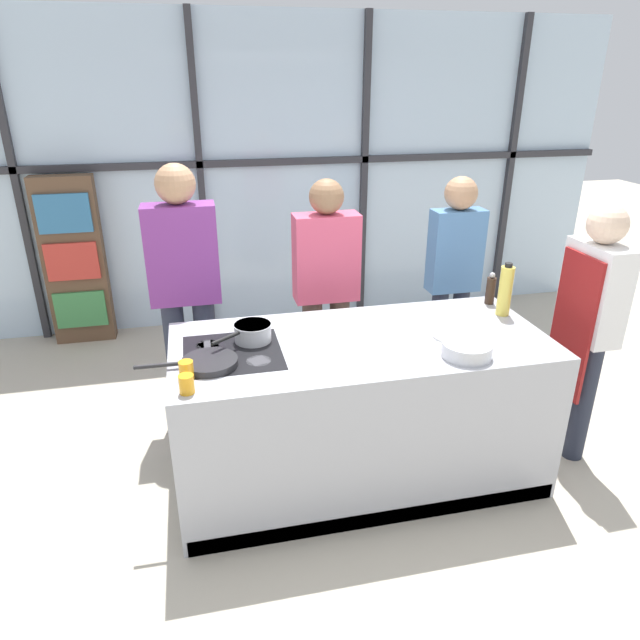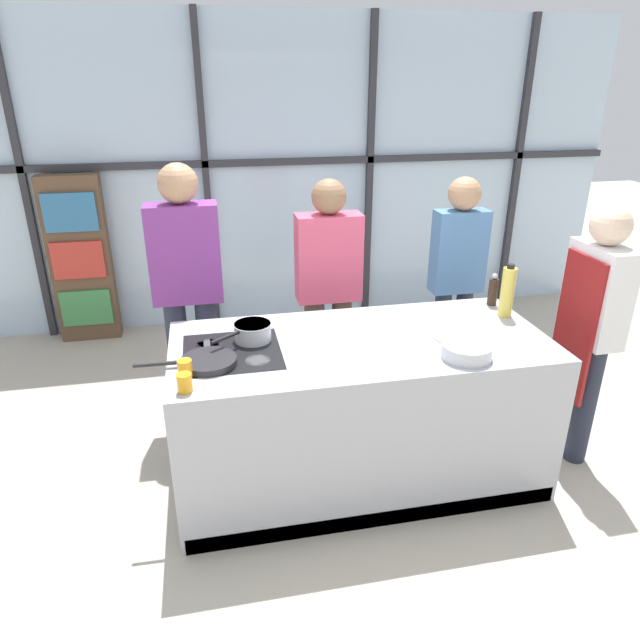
{
  "view_description": "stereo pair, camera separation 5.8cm",
  "coord_description": "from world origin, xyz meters",
  "views": [
    {
      "loc": [
        -0.86,
        -2.77,
        2.28
      ],
      "look_at": [
        -0.22,
        0.1,
        1.01
      ],
      "focal_mm": 32.0,
      "sensor_mm": 36.0,
      "label": 1
    },
    {
      "loc": [
        -0.8,
        -2.78,
        2.28
      ],
      "look_at": [
        -0.22,
        0.1,
        1.01
      ],
      "focal_mm": 32.0,
      "sensor_mm": 36.0,
      "label": 2
    }
  ],
  "objects": [
    {
      "name": "saucepan",
      "position": [
        -0.6,
        0.12,
        0.96
      ],
      "size": [
        0.34,
        0.28,
        0.1
      ],
      "color": "silver",
      "rests_on": "demo_island"
    },
    {
      "name": "spectator_center_right",
      "position": [
        0.95,
        0.87,
        0.96
      ],
      "size": [
        0.38,
        0.23,
        1.64
      ],
      "rotation": [
        0.0,
        0.0,
        3.14
      ],
      "color": "#232838",
      "rests_on": "ground_plane"
    },
    {
      "name": "frying_pan",
      "position": [
        -0.85,
        -0.12,
        0.93
      ],
      "size": [
        0.52,
        0.29,
        0.04
      ],
      "color": "#232326",
      "rests_on": "demo_island"
    },
    {
      "name": "spectator_center_left",
      "position": [
        0.0,
        0.87,
        0.94
      ],
      "size": [
        0.44,
        0.23,
        1.66
      ],
      "rotation": [
        0.0,
        0.0,
        3.14
      ],
      "color": "#47382D",
      "rests_on": "ground_plane"
    },
    {
      "name": "demo_island",
      "position": [
        -0.0,
        -0.0,
        0.45
      ],
      "size": [
        2.12,
        0.95,
        0.91
      ],
      "color": "#A8AAB2",
      "rests_on": "ground_plane"
    },
    {
      "name": "juice_glass_far",
      "position": [
        -0.96,
        -0.24,
        0.96
      ],
      "size": [
        0.07,
        0.07,
        0.09
      ],
      "primitive_type": "cylinder",
      "color": "orange",
      "rests_on": "demo_island"
    },
    {
      "name": "bookshelf",
      "position": [
        -1.93,
        2.42,
        0.75
      ],
      "size": [
        0.52,
        0.19,
        1.5
      ],
      "color": "brown",
      "rests_on": "ground_plane"
    },
    {
      "name": "ground_plane",
      "position": [
        0.0,
        0.0,
        0.0
      ],
      "size": [
        18.0,
        18.0,
        0.0
      ],
      "primitive_type": "plane",
      "color": "#BCB29E"
    },
    {
      "name": "juice_glass_near",
      "position": [
        -0.96,
        -0.38,
        0.96
      ],
      "size": [
        0.07,
        0.07,
        0.09
      ],
      "primitive_type": "cylinder",
      "color": "orange",
      "rests_on": "demo_island"
    },
    {
      "name": "chef",
      "position": [
        1.4,
        -0.05,
        0.92
      ],
      "size": [
        0.23,
        0.41,
        1.62
      ],
      "rotation": [
        0.0,
        0.0,
        1.57
      ],
      "color": "#232838",
      "rests_on": "ground_plane"
    },
    {
      "name": "oil_bottle",
      "position": [
        0.96,
        0.17,
        1.07
      ],
      "size": [
        0.08,
        0.08,
        0.33
      ],
      "color": "#E0CC4C",
      "rests_on": "demo_island"
    },
    {
      "name": "mixing_bowl",
      "position": [
        0.48,
        -0.31,
        0.95
      ],
      "size": [
        0.26,
        0.26,
        0.08
      ],
      "color": "silver",
      "rests_on": "demo_island"
    },
    {
      "name": "spectator_far_left",
      "position": [
        -0.95,
        0.87,
        1.02
      ],
      "size": [
        0.45,
        0.25,
        1.79
      ],
      "rotation": [
        0.0,
        0.0,
        3.14
      ],
      "color": "#232838",
      "rests_on": "ground_plane"
    },
    {
      "name": "white_plate",
      "position": [
        0.53,
        -0.06,
        0.92
      ],
      "size": [
        0.25,
        0.25,
        0.01
      ],
      "primitive_type": "cylinder",
      "color": "white",
      "rests_on": "demo_island"
    },
    {
      "name": "back_window_wall",
      "position": [
        0.0,
        2.61,
        1.4
      ],
      "size": [
        6.4,
        0.1,
        2.8
      ],
      "color": "silver",
      "rests_on": "ground_plane"
    },
    {
      "name": "pepper_grinder",
      "position": [
        0.97,
        0.35,
        1.0
      ],
      "size": [
        0.06,
        0.06,
        0.21
      ],
      "color": "#332319",
      "rests_on": "demo_island"
    }
  ]
}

